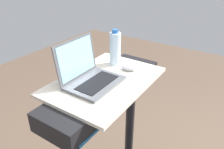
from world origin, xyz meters
name	(u,v)px	position (x,y,z in m)	size (l,w,h in m)	color
desk_board	(105,81)	(0.00, 0.70, 1.20)	(0.70, 0.48, 0.02)	beige
laptop	(89,75)	(-0.08, 0.76, 1.26)	(0.31, 0.26, 0.25)	#515459
computer_mouse	(129,68)	(0.19, 0.65, 1.23)	(0.06, 0.10, 0.03)	#B2B2B7
water_bottle	(115,48)	(0.22, 0.77, 1.32)	(0.07, 0.07, 0.24)	silver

